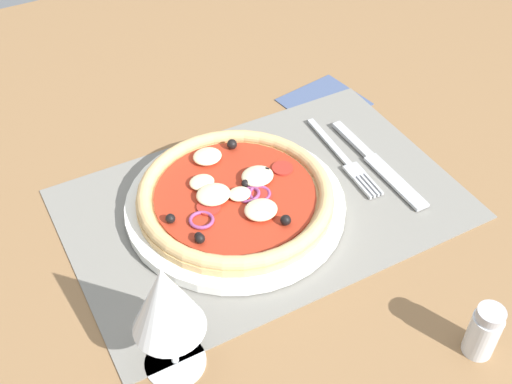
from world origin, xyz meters
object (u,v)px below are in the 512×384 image
wine_glass (166,301)px  pepper_shaker (484,332)px  plate (235,205)px  napkin (324,102)px  knife (378,164)px  pizza (235,195)px  fork (345,160)px

wine_glass → pepper_shaker: bearing=154.3°
plate → pepper_shaker: size_ratio=4.17×
napkin → pepper_shaker: 46.08cm
napkin → knife: bearing=83.4°
pizza → napkin: size_ratio=2.18×
fork → wine_glass: 38.74cm
plate → knife: 21.06cm
plate → napkin: (-22.87, -14.53, -0.89)cm
plate → knife: size_ratio=1.40×
plate → pizza: bearing=-85.7°
plate → pepper_shaker: 33.02cm
knife → wine_glass: bearing=-68.0°
plate → knife: bearing=175.1°
pizza → plate: bearing=94.3°
knife → wine_glass: 40.62cm
pizza → pepper_shaker: bearing=112.9°
fork → knife: bearing=54.3°
pizza → fork: (-17.54, -0.94, -2.22)cm
pizza → wine_glass: 24.03cm
napkin → pepper_shaker: bearing=77.4°
plate → napkin: bearing=-147.6°
pizza → pepper_shaker: 32.98cm
pizza → knife: size_ratio=1.24×
pizza → knife: bearing=175.0°
pizza → fork: bearing=-176.9°
wine_glass → pepper_shaker: wine_glass is taller
napkin → pepper_shaker: (10.03, 44.87, 3.07)cm
plate → wine_glass: bearing=47.0°
fork → pepper_shaker: pepper_shaker is taller
fork → napkin: 14.58cm
pepper_shaker → wine_glass: bearing=-25.7°
plate → fork: bearing=-176.9°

